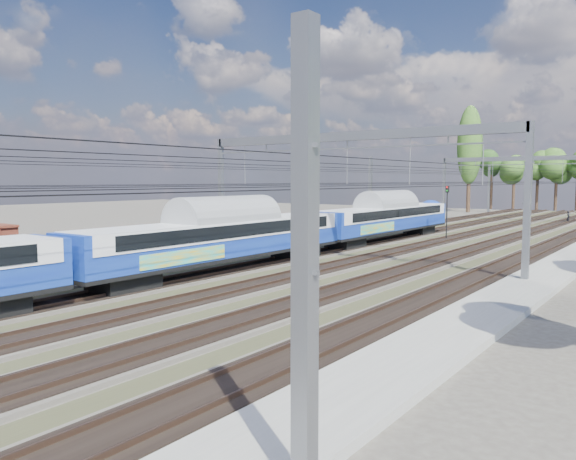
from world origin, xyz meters
The scene contains 7 objects.
track_bed centered at (0.00, 45.00, 0.10)m, with size 21.00×130.00×0.34m.
platform centered at (12.00, 20.00, 0.15)m, with size 3.00×70.00×0.30m, color gray.
catenary centered at (0.33, 52.69, 6.40)m, with size 25.65×130.00×9.00m.
poplar centered at (-14.50, 98.00, 11.89)m, with size 4.40×4.40×19.04m.
emu_train centered at (-4.50, 22.32, 2.74)m, with size 3.18×67.21×4.65m.
worker centered at (5.20, 79.24, 0.85)m, with size 0.62×0.41×1.69m, color black.
signal_near centered at (-0.35, 49.56, 3.32)m, with size 0.35×0.32×5.24m.
Camera 1 is at (19.14, -2.76, 5.80)m, focal length 35.00 mm.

